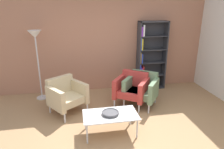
% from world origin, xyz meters
% --- Properties ---
extents(ground_plane, '(8.32, 8.32, 0.00)m').
position_xyz_m(ground_plane, '(0.00, 0.00, 0.00)').
color(ground_plane, '#9E7751').
extents(brick_back_panel, '(6.40, 0.12, 2.90)m').
position_xyz_m(brick_back_panel, '(0.00, 2.46, 1.45)').
color(brick_back_panel, '#A87056').
rests_on(brick_back_panel, ground_plane).
extents(bookshelf_tall, '(0.80, 0.30, 1.90)m').
position_xyz_m(bookshelf_tall, '(1.22, 2.25, 0.93)').
color(bookshelf_tall, '#333338').
rests_on(bookshelf_tall, ground_plane).
extents(coffee_table_low, '(1.00, 0.56, 0.40)m').
position_xyz_m(coffee_table_low, '(-0.25, 0.20, 0.37)').
color(coffee_table_low, silver).
rests_on(coffee_table_low, ground_plane).
extents(decorative_bowl, '(0.32, 0.32, 0.05)m').
position_xyz_m(decorative_bowl, '(-0.25, 0.20, 0.43)').
color(decorative_bowl, '#4C4C51').
rests_on(decorative_bowl, coffee_table_low).
extents(armchair_spare_guest, '(0.95, 0.93, 0.78)m').
position_xyz_m(armchair_spare_guest, '(0.47, 1.30, 0.41)').
color(armchair_spare_guest, '#B73833').
rests_on(armchair_spare_guest, ground_plane).
extents(armchair_corner_red, '(0.95, 0.93, 0.78)m').
position_xyz_m(armchair_corner_red, '(-1.07, 1.20, 0.41)').
color(armchair_corner_red, '#C6B289').
rests_on(armchair_corner_red, ground_plane).
extents(armchair_near_window, '(0.95, 0.93, 0.78)m').
position_xyz_m(armchair_near_window, '(0.69, 1.25, 0.41)').
color(armchair_near_window, slate).
rests_on(armchair_near_window, ground_plane).
extents(floor_lamp_torchiere, '(0.32, 0.32, 1.74)m').
position_xyz_m(floor_lamp_torchiere, '(-1.73, 2.05, 1.45)').
color(floor_lamp_torchiere, silver).
rests_on(floor_lamp_torchiere, ground_plane).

